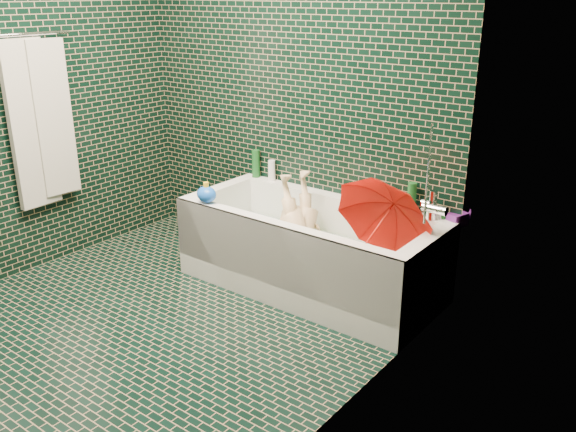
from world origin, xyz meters
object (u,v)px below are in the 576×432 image
Objects in this scene: bathtub at (309,258)px; umbrella at (376,229)px; bath_toy at (206,194)px; rubber_duck at (403,204)px; child at (301,239)px.

umbrella is (0.50, -0.03, 0.33)m from bathtub.
umbrella is at bearing -3.39° from bathtub.
rubber_duck is at bearing 52.00° from bath_toy.
bathtub is at bearing 82.26° from child.
umbrella reaches higher than child.
bathtub is 0.70m from rubber_duck.
bath_toy is at bearing -37.51° from child.
child is at bearing -132.36° from rubber_duck.
bath_toy is (-0.52, -0.35, 0.30)m from child.
rubber_duck is 0.69× the size of bath_toy.
child is 0.69m from bath_toy.
umbrella is (0.60, -0.08, 0.23)m from child.
bath_toy is at bearing -129.27° from rubber_duck.
umbrella is 5.06× the size of rubber_duck.
rubber_duck is at bearing 36.37° from bathtub.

